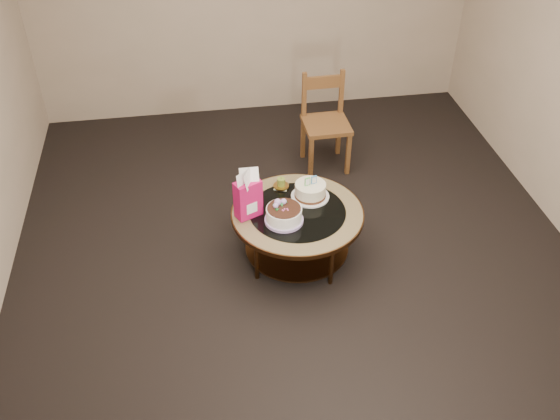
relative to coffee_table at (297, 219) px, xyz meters
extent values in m
plane|color=black|center=(0.00, 0.00, -0.38)|extent=(5.00, 5.00, 0.00)
cylinder|color=#523117|center=(0.35, 0.20, -0.17)|extent=(0.04, 0.04, 0.42)
cylinder|color=#523117|center=(-0.20, 0.35, -0.17)|extent=(0.04, 0.04, 0.42)
cylinder|color=#523117|center=(-0.35, -0.20, -0.17)|extent=(0.04, 0.04, 0.42)
cylinder|color=#523117|center=(0.20, -0.35, -0.17)|extent=(0.04, 0.04, 0.42)
cylinder|color=#523117|center=(0.00, 0.00, -0.28)|extent=(0.82, 0.82, 0.02)
cylinder|color=#523117|center=(0.00, 0.00, 0.05)|extent=(1.02, 1.02, 0.04)
cylinder|color=#998554|center=(0.00, 0.00, 0.07)|extent=(1.00, 1.00, 0.01)
cylinder|color=black|center=(0.00, 0.00, 0.08)|extent=(0.74, 0.74, 0.01)
cylinder|color=#B596D4|center=(-0.12, -0.10, 0.09)|extent=(0.29, 0.29, 0.02)
cylinder|color=white|center=(-0.12, -0.10, 0.14)|extent=(0.27, 0.27, 0.12)
cylinder|color=black|center=(-0.12, -0.10, 0.20)|extent=(0.25, 0.25, 0.01)
sphere|color=#B596D4|center=(-0.16, -0.05, 0.22)|extent=(0.05, 0.05, 0.05)
sphere|color=#B596D4|center=(-0.11, -0.05, 0.22)|extent=(0.05, 0.05, 0.05)
sphere|color=#B596D4|center=(-0.18, -0.08, 0.22)|extent=(0.04, 0.04, 0.04)
cone|color=#20792F|center=(-0.13, -0.08, 0.21)|extent=(0.03, 0.03, 0.02)
cone|color=#20792F|center=(-0.19, -0.05, 0.21)|extent=(0.04, 0.04, 0.02)
cone|color=#20792F|center=(-0.09, -0.04, 0.21)|extent=(0.04, 0.04, 0.02)
cone|color=#20792F|center=(-0.17, -0.12, 0.21)|extent=(0.04, 0.04, 0.02)
cylinder|color=white|center=(0.13, 0.16, 0.09)|extent=(0.30, 0.30, 0.01)
cylinder|color=#492715|center=(0.13, 0.16, 0.10)|extent=(0.25, 0.25, 0.02)
cylinder|color=white|center=(0.13, 0.16, 0.16)|extent=(0.24, 0.24, 0.09)
cube|color=#4EB652|center=(0.10, 0.15, 0.24)|extent=(0.05, 0.02, 0.07)
cube|color=white|center=(0.10, 0.15, 0.24)|extent=(0.04, 0.02, 0.05)
cube|color=#3982C3|center=(0.16, 0.17, 0.24)|extent=(0.05, 0.02, 0.07)
cube|color=white|center=(0.16, 0.17, 0.24)|extent=(0.04, 0.02, 0.05)
cube|color=#CF1359|center=(-0.37, 0.01, 0.23)|extent=(0.22, 0.18, 0.30)
cube|color=white|center=(-0.37, 0.01, 0.18)|extent=(0.13, 0.14, 0.09)
cube|color=#D6BD58|center=(-0.07, 0.32, 0.08)|extent=(0.14, 0.14, 0.01)
cylinder|color=gold|center=(-0.07, 0.32, 0.09)|extent=(0.13, 0.13, 0.01)
cylinder|color=olive|center=(-0.07, 0.32, 0.13)|extent=(0.06, 0.06, 0.06)
cylinder|color=black|center=(-0.07, 0.32, 0.17)|extent=(0.00, 0.00, 0.01)
cube|color=brown|center=(0.50, 1.25, 0.07)|extent=(0.42, 0.42, 0.04)
cube|color=brown|center=(0.33, 1.07, -0.16)|extent=(0.04, 0.04, 0.45)
cube|color=brown|center=(0.68, 1.07, -0.16)|extent=(0.04, 0.04, 0.45)
cube|color=brown|center=(0.32, 1.42, -0.16)|extent=(0.04, 0.04, 0.45)
cube|color=brown|center=(0.68, 1.43, -0.16)|extent=(0.04, 0.04, 0.45)
cube|color=brown|center=(0.32, 1.42, 0.30)|extent=(0.04, 0.04, 0.46)
cube|color=brown|center=(0.68, 1.43, 0.30)|extent=(0.04, 0.04, 0.46)
cube|color=brown|center=(0.50, 1.43, 0.41)|extent=(0.36, 0.04, 0.12)
camera|label=1|loc=(-0.72, -3.67, 3.02)|focal=40.00mm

